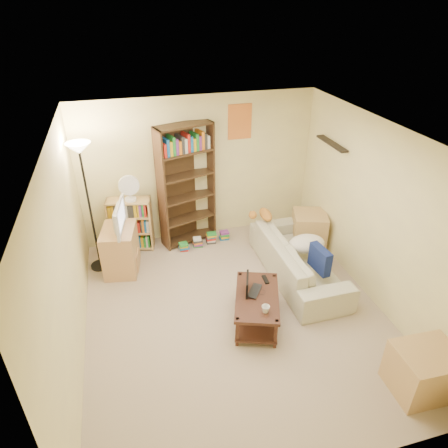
# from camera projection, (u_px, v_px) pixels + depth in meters

# --- Properties ---
(room) EXTENTS (4.50, 4.54, 2.52)m
(room) POSITION_uv_depth(u_px,v_px,m) (237.00, 210.00, 4.75)
(room) COLOR tan
(room) RESTS_ON ground
(sofa) EXTENTS (2.15, 0.90, 0.62)m
(sofa) POSITION_uv_depth(u_px,v_px,m) (298.00, 259.00, 6.15)
(sofa) COLOR beige
(sofa) RESTS_ON ground
(navy_pillow) EXTENTS (0.17, 0.42, 0.37)m
(navy_pillow) POSITION_uv_depth(u_px,v_px,m) (320.00, 259.00, 5.65)
(navy_pillow) COLOR navy
(navy_pillow) RESTS_ON sofa
(cream_blanket) EXTENTS (0.57, 0.41, 0.24)m
(cream_blanket) POSITION_uv_depth(u_px,v_px,m) (307.00, 244.00, 6.12)
(cream_blanket) COLOR silver
(cream_blanket) RESTS_ON sofa
(tabby_cat) EXTENTS (0.48, 0.18, 0.17)m
(tabby_cat) POSITION_uv_depth(u_px,v_px,m) (263.00, 214.00, 6.56)
(tabby_cat) COLOR #C57829
(tabby_cat) RESTS_ON sofa
(coffee_table) EXTENTS (0.86, 1.13, 0.45)m
(coffee_table) POSITION_uv_depth(u_px,v_px,m) (257.00, 305.00, 5.27)
(coffee_table) COLOR #402418
(coffee_table) RESTS_ON ground
(laptop) EXTENTS (0.50, 0.49, 0.02)m
(laptop) POSITION_uv_depth(u_px,v_px,m) (258.00, 292.00, 5.24)
(laptop) COLOR black
(laptop) RESTS_ON coffee_table
(laptop_screen) EXTENTS (0.12, 0.32, 0.22)m
(laptop_screen) POSITION_uv_depth(u_px,v_px,m) (247.00, 284.00, 5.19)
(laptop_screen) COLOR white
(laptop_screen) RESTS_ON laptop
(mug) EXTENTS (0.18, 0.18, 0.10)m
(mug) POSITION_uv_depth(u_px,v_px,m) (266.00, 309.00, 4.90)
(mug) COLOR silver
(mug) RESTS_ON coffee_table
(tv_remote) EXTENTS (0.06, 0.18, 0.02)m
(tv_remote) POSITION_uv_depth(u_px,v_px,m) (265.00, 279.00, 5.47)
(tv_remote) COLOR black
(tv_remote) RESTS_ON coffee_table
(tv_stand) EXTENTS (0.61, 0.76, 0.74)m
(tv_stand) POSITION_uv_depth(u_px,v_px,m) (121.00, 250.00, 6.26)
(tv_stand) COLOR tan
(tv_stand) RESTS_ON ground
(television) EXTENTS (0.78, 0.36, 0.43)m
(television) POSITION_uv_depth(u_px,v_px,m) (115.00, 217.00, 5.97)
(television) COLOR black
(television) RESTS_ON tv_stand
(tall_bookshelf) EXTENTS (1.00, 0.59, 2.10)m
(tall_bookshelf) POSITION_uv_depth(u_px,v_px,m) (186.00, 183.00, 6.66)
(tall_bookshelf) COLOR #412819
(tall_bookshelf) RESTS_ON ground
(short_bookshelf) EXTENTS (0.76, 0.42, 0.92)m
(short_bookshelf) POSITION_uv_depth(u_px,v_px,m) (131.00, 224.00, 6.76)
(short_bookshelf) COLOR tan
(short_bookshelf) RESTS_ON ground
(desk_fan) EXTENTS (0.33, 0.18, 0.44)m
(desk_fan) POSITION_uv_depth(u_px,v_px,m) (129.00, 188.00, 6.38)
(desk_fan) COLOR white
(desk_fan) RESTS_ON short_bookshelf
(floor_lamp) EXTENTS (0.35, 0.35, 2.08)m
(floor_lamp) POSITION_uv_depth(u_px,v_px,m) (83.00, 171.00, 5.68)
(floor_lamp) COLOR black
(floor_lamp) RESTS_ON ground
(side_table) EXTENTS (0.69, 0.69, 0.63)m
(side_table) POSITION_uv_depth(u_px,v_px,m) (309.00, 230.00, 6.89)
(side_table) COLOR tan
(side_table) RESTS_ON ground
(end_cabinet) EXTENTS (0.69, 0.58, 0.56)m
(end_cabinet) POSITION_uv_depth(u_px,v_px,m) (424.00, 371.00, 4.36)
(end_cabinet) COLOR tan
(end_cabinet) RESTS_ON ground
(book_stacks) EXTENTS (0.94, 0.30, 0.21)m
(book_stacks) POSITION_uv_depth(u_px,v_px,m) (205.00, 240.00, 7.03)
(book_stacks) COLOR red
(book_stacks) RESTS_ON ground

